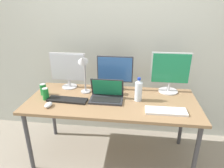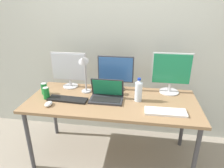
{
  "view_description": "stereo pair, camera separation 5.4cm",
  "coord_description": "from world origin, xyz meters",
  "px_view_note": "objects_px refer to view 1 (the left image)",
  "views": [
    {
      "loc": [
        0.23,
        -1.87,
        1.7
      ],
      "look_at": [
        0.0,
        0.0,
        0.92
      ],
      "focal_mm": 32.0,
      "sensor_mm": 36.0,
      "label": 1
    },
    {
      "loc": [
        0.28,
        -1.86,
        1.7
      ],
      "look_at": [
        0.0,
        0.0,
        0.92
      ],
      "focal_mm": 32.0,
      "sensor_mm": 36.0,
      "label": 2
    }
  ],
  "objects_px": {
    "monitor_left": "(68,69)",
    "monitor_center": "(115,73)",
    "laptop_silver": "(107,95)",
    "water_bottle": "(139,90)",
    "monitor_right": "(170,72)",
    "keyboard_aux": "(166,111)",
    "soda_can_by_laptop": "(46,94)",
    "keyboard_main": "(67,100)",
    "desk_lamp": "(83,67)",
    "soda_can_near_keyboard": "(43,89)",
    "work_desk": "(112,105)",
    "mouse_by_keyboard": "(48,105)"
  },
  "relations": [
    {
      "from": "soda_can_by_laptop",
      "to": "monitor_center",
      "type": "bearing_deg",
      "value": 26.35
    },
    {
      "from": "mouse_by_keyboard",
      "to": "soda_can_near_keyboard",
      "type": "relative_size",
      "value": 0.85
    },
    {
      "from": "monitor_right",
      "to": "keyboard_main",
      "type": "bearing_deg",
      "value": -161.24
    },
    {
      "from": "monitor_left",
      "to": "keyboard_aux",
      "type": "distance_m",
      "value": 1.2
    },
    {
      "from": "monitor_left",
      "to": "keyboard_main",
      "type": "height_order",
      "value": "monitor_left"
    },
    {
      "from": "water_bottle",
      "to": "desk_lamp",
      "type": "relative_size",
      "value": 0.56
    },
    {
      "from": "monitor_left",
      "to": "soda_can_near_keyboard",
      "type": "bearing_deg",
      "value": -132.42
    },
    {
      "from": "keyboard_main",
      "to": "soda_can_near_keyboard",
      "type": "bearing_deg",
      "value": 163.4
    },
    {
      "from": "monitor_center",
      "to": "soda_can_by_laptop",
      "type": "xyz_separation_m",
      "value": [
        -0.7,
        -0.35,
        -0.15
      ]
    },
    {
      "from": "laptop_silver",
      "to": "monitor_right",
      "type": "bearing_deg",
      "value": 23.19
    },
    {
      "from": "work_desk",
      "to": "desk_lamp",
      "type": "height_order",
      "value": "desk_lamp"
    },
    {
      "from": "monitor_center",
      "to": "soda_can_by_laptop",
      "type": "distance_m",
      "value": 0.79
    },
    {
      "from": "soda_can_by_laptop",
      "to": "work_desk",
      "type": "bearing_deg",
      "value": 5.97
    },
    {
      "from": "keyboard_main",
      "to": "desk_lamp",
      "type": "height_order",
      "value": "desk_lamp"
    },
    {
      "from": "water_bottle",
      "to": "keyboard_aux",
      "type": "bearing_deg",
      "value": -38.91
    },
    {
      "from": "soda_can_by_laptop",
      "to": "laptop_silver",
      "type": "bearing_deg",
      "value": 6.31
    },
    {
      "from": "monitor_left",
      "to": "monitor_center",
      "type": "distance_m",
      "value": 0.55
    },
    {
      "from": "soda_can_near_keyboard",
      "to": "keyboard_main",
      "type": "bearing_deg",
      "value": -20.07
    },
    {
      "from": "keyboard_main",
      "to": "water_bottle",
      "type": "bearing_deg",
      "value": 11.29
    },
    {
      "from": "laptop_silver",
      "to": "water_bottle",
      "type": "height_order",
      "value": "water_bottle"
    },
    {
      "from": "laptop_silver",
      "to": "monitor_center",
      "type": "bearing_deg",
      "value": 77.9
    },
    {
      "from": "mouse_by_keyboard",
      "to": "soda_can_near_keyboard",
      "type": "bearing_deg",
      "value": 125.29
    },
    {
      "from": "mouse_by_keyboard",
      "to": "keyboard_main",
      "type": "bearing_deg",
      "value": 47.22
    },
    {
      "from": "keyboard_aux",
      "to": "water_bottle",
      "type": "distance_m",
      "value": 0.35
    },
    {
      "from": "keyboard_aux",
      "to": "desk_lamp",
      "type": "distance_m",
      "value": 0.95
    },
    {
      "from": "keyboard_main",
      "to": "soda_can_by_laptop",
      "type": "bearing_deg",
      "value": -178.16
    },
    {
      "from": "keyboard_main",
      "to": "soda_can_near_keyboard",
      "type": "relative_size",
      "value": 3.32
    },
    {
      "from": "work_desk",
      "to": "laptop_silver",
      "type": "distance_m",
      "value": 0.13
    },
    {
      "from": "laptop_silver",
      "to": "mouse_by_keyboard",
      "type": "relative_size",
      "value": 3.19
    },
    {
      "from": "laptop_silver",
      "to": "water_bottle",
      "type": "bearing_deg",
      "value": 4.06
    },
    {
      "from": "laptop_silver",
      "to": "desk_lamp",
      "type": "height_order",
      "value": "desk_lamp"
    },
    {
      "from": "monitor_right",
      "to": "laptop_silver",
      "type": "relative_size",
      "value": 1.33
    },
    {
      "from": "soda_can_near_keyboard",
      "to": "soda_can_by_laptop",
      "type": "distance_m",
      "value": 0.13
    },
    {
      "from": "monitor_left",
      "to": "laptop_silver",
      "type": "distance_m",
      "value": 0.59
    },
    {
      "from": "work_desk",
      "to": "water_bottle",
      "type": "height_order",
      "value": "water_bottle"
    },
    {
      "from": "keyboard_main",
      "to": "desk_lamp",
      "type": "distance_m",
      "value": 0.38
    },
    {
      "from": "keyboard_main",
      "to": "soda_can_near_keyboard",
      "type": "xyz_separation_m",
      "value": [
        -0.31,
        0.11,
        0.05
      ]
    },
    {
      "from": "monitor_left",
      "to": "monitor_center",
      "type": "relative_size",
      "value": 1.03
    },
    {
      "from": "water_bottle",
      "to": "mouse_by_keyboard",
      "type": "bearing_deg",
      "value": -164.48
    },
    {
      "from": "work_desk",
      "to": "soda_can_by_laptop",
      "type": "xyz_separation_m",
      "value": [
        -0.69,
        -0.07,
        0.12
      ]
    },
    {
      "from": "soda_can_near_keyboard",
      "to": "monitor_left",
      "type": "bearing_deg",
      "value": 47.58
    },
    {
      "from": "monitor_left",
      "to": "water_bottle",
      "type": "distance_m",
      "value": 0.87
    },
    {
      "from": "monitor_center",
      "to": "laptop_silver",
      "type": "xyz_separation_m",
      "value": [
        -0.06,
        -0.27,
        -0.16
      ]
    },
    {
      "from": "monitor_center",
      "to": "monitor_right",
      "type": "distance_m",
      "value": 0.61
    },
    {
      "from": "work_desk",
      "to": "keyboard_main",
      "type": "xyz_separation_m",
      "value": [
        -0.46,
        -0.08,
        0.07
      ]
    },
    {
      "from": "keyboard_main",
      "to": "mouse_by_keyboard",
      "type": "bearing_deg",
      "value": -131.71
    },
    {
      "from": "monitor_center",
      "to": "soda_can_near_keyboard",
      "type": "relative_size",
      "value": 3.24
    },
    {
      "from": "soda_can_by_laptop",
      "to": "keyboard_main",
      "type": "bearing_deg",
      "value": -1.64
    },
    {
      "from": "soda_can_by_laptop",
      "to": "monitor_right",
      "type": "bearing_deg",
      "value": 15.3
    },
    {
      "from": "monitor_right",
      "to": "laptop_silver",
      "type": "distance_m",
      "value": 0.75
    }
  ]
}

